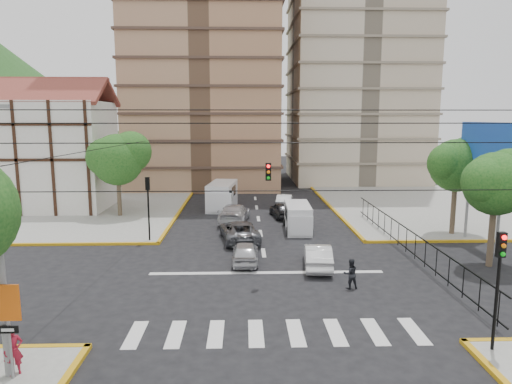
{
  "coord_description": "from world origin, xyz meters",
  "views": [
    {
      "loc": [
        -1.28,
        -23.09,
        8.5
      ],
      "look_at": [
        -0.49,
        4.65,
        4.0
      ],
      "focal_mm": 32.0,
      "sensor_mm": 36.0,
      "label": 1
    }
  ],
  "objects_px": {
    "traffic_light_se": "(499,272)",
    "van_right_lane": "(298,219)",
    "pedestrian_crosswalk": "(350,274)",
    "pedestrian_sw_corner": "(13,351)",
    "car_white_front_right": "(318,256)",
    "car_silver_front_left": "(245,252)",
    "traffic_light_nw": "(148,198)",
    "van_left_lane": "(222,196)",
    "district_sign": "(7,312)"
  },
  "relations": [
    {
      "from": "traffic_light_se",
      "to": "pedestrian_crosswalk",
      "type": "bearing_deg",
      "value": 119.55
    },
    {
      "from": "pedestrian_sw_corner",
      "to": "pedestrian_crosswalk",
      "type": "relative_size",
      "value": 1.07
    },
    {
      "from": "district_sign",
      "to": "car_white_front_right",
      "type": "distance_m",
      "value": 16.38
    },
    {
      "from": "car_silver_front_left",
      "to": "pedestrian_crosswalk",
      "type": "bearing_deg",
      "value": 142.17
    },
    {
      "from": "car_silver_front_left",
      "to": "car_white_front_right",
      "type": "height_order",
      "value": "car_white_front_right"
    },
    {
      "from": "traffic_light_se",
      "to": "car_white_front_right",
      "type": "distance_m",
      "value": 11.21
    },
    {
      "from": "district_sign",
      "to": "van_right_lane",
      "type": "distance_m",
      "value": 22.99
    },
    {
      "from": "traffic_light_nw",
      "to": "pedestrian_crosswalk",
      "type": "xyz_separation_m",
      "value": [
        11.9,
        -9.07,
        -2.34
      ]
    },
    {
      "from": "traffic_light_se",
      "to": "pedestrian_crosswalk",
      "type": "relative_size",
      "value": 2.85
    },
    {
      "from": "van_left_lane",
      "to": "pedestrian_crosswalk",
      "type": "height_order",
      "value": "van_left_lane"
    },
    {
      "from": "pedestrian_sw_corner",
      "to": "car_white_front_right",
      "type": "bearing_deg",
      "value": 11.11
    },
    {
      "from": "traffic_light_se",
      "to": "car_silver_front_left",
      "type": "xyz_separation_m",
      "value": [
        -8.98,
        10.78,
        -2.46
      ]
    },
    {
      "from": "pedestrian_crosswalk",
      "to": "traffic_light_nw",
      "type": "bearing_deg",
      "value": -45.34
    },
    {
      "from": "car_white_front_right",
      "to": "pedestrian_crosswalk",
      "type": "distance_m",
      "value": 3.48
    },
    {
      "from": "pedestrian_crosswalk",
      "to": "car_white_front_right",
      "type": "bearing_deg",
      "value": -79.14
    },
    {
      "from": "district_sign",
      "to": "pedestrian_sw_corner",
      "type": "distance_m",
      "value": 1.51
    },
    {
      "from": "van_right_lane",
      "to": "pedestrian_crosswalk",
      "type": "height_order",
      "value": "van_right_lane"
    },
    {
      "from": "car_silver_front_left",
      "to": "car_white_front_right",
      "type": "distance_m",
      "value": 4.26
    },
    {
      "from": "car_white_front_right",
      "to": "pedestrian_sw_corner",
      "type": "relative_size",
      "value": 2.57
    },
    {
      "from": "traffic_light_nw",
      "to": "pedestrian_sw_corner",
      "type": "xyz_separation_m",
      "value": [
        -1.05,
        -16.76,
        -2.14
      ]
    },
    {
      "from": "van_left_lane",
      "to": "pedestrian_sw_corner",
      "type": "distance_m",
      "value": 28.76
    },
    {
      "from": "car_silver_front_left",
      "to": "car_white_front_right",
      "type": "relative_size",
      "value": 0.91
    },
    {
      "from": "pedestrian_sw_corner",
      "to": "pedestrian_crosswalk",
      "type": "xyz_separation_m",
      "value": [
        12.95,
        7.69,
        -0.2
      ]
    },
    {
      "from": "district_sign",
      "to": "car_silver_front_left",
      "type": "xyz_separation_m",
      "value": [
        7.62,
        12.22,
        -1.8
      ]
    },
    {
      "from": "van_left_lane",
      "to": "pedestrian_sw_corner",
      "type": "relative_size",
      "value": 3.52
    },
    {
      "from": "van_right_lane",
      "to": "car_silver_front_left",
      "type": "bearing_deg",
      "value": -116.3
    },
    {
      "from": "traffic_light_nw",
      "to": "van_left_lane",
      "type": "bearing_deg",
      "value": 68.47
    },
    {
      "from": "pedestrian_sw_corner",
      "to": "traffic_light_se",
      "type": "bearing_deg",
      "value": -27.78
    },
    {
      "from": "district_sign",
      "to": "van_left_lane",
      "type": "xyz_separation_m",
      "value": [
        5.52,
        28.49,
        -1.24
      ]
    },
    {
      "from": "van_left_lane",
      "to": "car_silver_front_left",
      "type": "xyz_separation_m",
      "value": [
        2.1,
        -16.27,
        -0.56
      ]
    },
    {
      "from": "car_white_front_right",
      "to": "pedestrian_sw_corner",
      "type": "xyz_separation_m",
      "value": [
        -11.82,
        -10.98,
        0.28
      ]
    },
    {
      "from": "van_right_lane",
      "to": "van_left_lane",
      "type": "relative_size",
      "value": 0.79
    },
    {
      "from": "traffic_light_se",
      "to": "van_left_lane",
      "type": "height_order",
      "value": "traffic_light_se"
    },
    {
      "from": "district_sign",
      "to": "pedestrian_sw_corner",
      "type": "height_order",
      "value": "district_sign"
    },
    {
      "from": "district_sign",
      "to": "car_silver_front_left",
      "type": "height_order",
      "value": "district_sign"
    },
    {
      "from": "car_white_front_right",
      "to": "pedestrian_crosswalk",
      "type": "relative_size",
      "value": 2.74
    },
    {
      "from": "traffic_light_nw",
      "to": "district_sign",
      "type": "xyz_separation_m",
      "value": [
        -1.0,
        -17.04,
        -0.66
      ]
    },
    {
      "from": "traffic_light_nw",
      "to": "van_left_lane",
      "type": "distance_m",
      "value": 12.46
    },
    {
      "from": "traffic_light_nw",
      "to": "van_right_lane",
      "type": "height_order",
      "value": "traffic_light_nw"
    },
    {
      "from": "traffic_light_nw",
      "to": "district_sign",
      "type": "relative_size",
      "value": 1.38
    },
    {
      "from": "traffic_light_nw",
      "to": "van_left_lane",
      "type": "height_order",
      "value": "traffic_light_nw"
    },
    {
      "from": "van_left_lane",
      "to": "car_white_front_right",
      "type": "distance_m",
      "value": 18.34
    },
    {
      "from": "traffic_light_nw",
      "to": "van_left_lane",
      "type": "relative_size",
      "value": 0.76
    },
    {
      "from": "traffic_light_se",
      "to": "van_left_lane",
      "type": "relative_size",
      "value": 0.76
    },
    {
      "from": "traffic_light_se",
      "to": "van_right_lane",
      "type": "relative_size",
      "value": 0.96
    },
    {
      "from": "van_right_lane",
      "to": "car_white_front_right",
      "type": "bearing_deg",
      "value": -87.38
    },
    {
      "from": "traffic_light_nw",
      "to": "car_silver_front_left",
      "type": "distance_m",
      "value": 8.55
    },
    {
      "from": "traffic_light_se",
      "to": "van_right_lane",
      "type": "height_order",
      "value": "traffic_light_se"
    },
    {
      "from": "van_left_lane",
      "to": "van_right_lane",
      "type": "bearing_deg",
      "value": -47.65
    },
    {
      "from": "traffic_light_se",
      "to": "pedestrian_sw_corner",
      "type": "distance_m",
      "value": 16.83
    }
  ]
}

